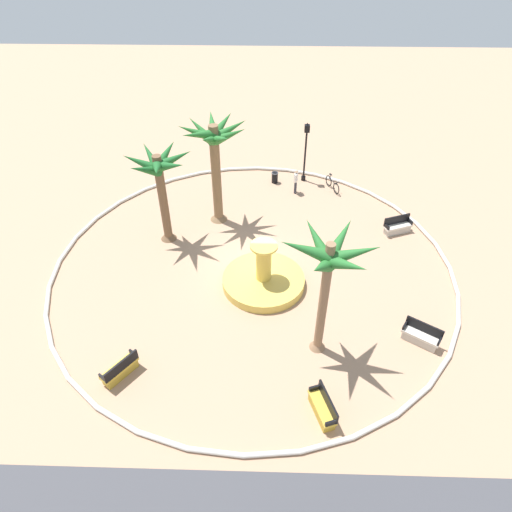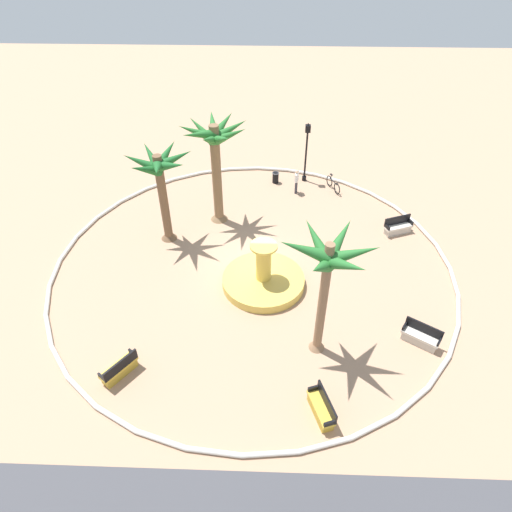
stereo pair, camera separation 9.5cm
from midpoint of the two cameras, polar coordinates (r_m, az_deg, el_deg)
ground_plane at (r=23.35m, az=-0.26°, el=-1.22°), size 80.00×80.00×0.00m
plaza_curb at (r=23.29m, az=-0.26°, el=-1.04°), size 20.35×20.35×0.20m
fountain at (r=22.09m, az=1.06°, el=-2.94°), size 4.03×4.03×2.47m
palm_tree_near_fountain at (r=16.57m, az=9.24°, el=-1.34°), size 3.69×3.38×5.89m
palm_tree_by_curb at (r=23.42m, az=-11.89°, el=9.93°), size 3.54×3.61×5.33m
palm_tree_mid_plaza at (r=24.39m, az=-5.10°, el=13.44°), size 3.73×3.78×6.06m
bench_east at (r=19.33m, az=-16.69°, el=-13.54°), size 1.36×1.58×1.00m
bench_west at (r=26.57m, az=17.55°, el=3.41°), size 1.67×1.04×1.00m
bench_north at (r=20.81m, az=20.16°, el=-9.60°), size 1.61×1.30×1.00m
bench_southeast at (r=17.76m, az=8.41°, el=-18.55°), size 0.99×1.68×1.00m
lamppost at (r=29.44m, az=6.48°, el=13.41°), size 0.32×0.32×3.99m
trash_bin at (r=29.97m, az=2.57°, el=9.90°), size 0.46×0.46×0.73m
bicycle_red_frame at (r=29.58m, az=9.79°, el=8.89°), size 0.75×1.61×0.94m
person_cyclist_helmet at (r=28.70m, az=5.23°, el=9.51°), size 0.27×0.52×1.62m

